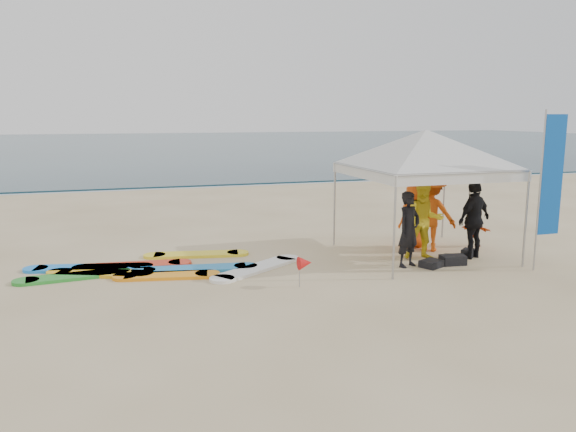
# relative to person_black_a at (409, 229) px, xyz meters

# --- Properties ---
(ground) EXTENTS (120.00, 120.00, 0.00)m
(ground) POSITION_rel_person_black_a_xyz_m (-2.23, -1.82, -0.88)
(ground) COLOR beige
(ground) RESTS_ON ground
(ocean) EXTENTS (160.00, 84.00, 0.08)m
(ocean) POSITION_rel_person_black_a_xyz_m (-2.23, 58.18, -0.84)
(ocean) COLOR #0C2633
(ocean) RESTS_ON ground
(shoreline_foam) EXTENTS (160.00, 1.20, 0.01)m
(shoreline_foam) POSITION_rel_person_black_a_xyz_m (-2.23, 16.38, -0.87)
(shoreline_foam) COLOR silver
(shoreline_foam) RESTS_ON ground
(person_black_a) EXTENTS (0.75, 0.63, 1.75)m
(person_black_a) POSITION_rel_person_black_a_xyz_m (0.00, 0.00, 0.00)
(person_black_a) COLOR black
(person_black_a) RESTS_ON ground
(person_yellow) EXTENTS (1.09, 0.95, 1.92)m
(person_yellow) POSITION_rel_person_black_a_xyz_m (0.70, 0.52, 0.08)
(person_yellow) COLOR yellow
(person_yellow) RESTS_ON ground
(person_orange_a) EXTENTS (1.44, 1.36, 1.96)m
(person_orange_a) POSITION_rel_person_black_a_xyz_m (1.32, 1.23, 0.10)
(person_orange_a) COLOR #D55112
(person_orange_a) RESTS_ON ground
(person_black_b) EXTENTS (1.21, 0.82, 1.91)m
(person_black_b) POSITION_rel_person_black_a_xyz_m (1.92, 0.24, 0.08)
(person_black_b) COLOR black
(person_black_b) RESTS_ON ground
(person_orange_b) EXTENTS (0.92, 0.67, 1.74)m
(person_orange_b) POSITION_rel_person_black_a_xyz_m (1.07, 1.62, -0.01)
(person_orange_b) COLOR #E95614
(person_orange_b) RESTS_ON ground
(person_seated) EXTENTS (0.64, 0.79, 0.85)m
(person_seated) POSITION_rel_person_black_a_xyz_m (2.73, 1.29, -0.45)
(person_seated) COLOR #ED5615
(person_seated) RESTS_ON ground
(canopy_tent) EXTENTS (4.74, 4.74, 3.57)m
(canopy_tent) POSITION_rel_person_black_a_xyz_m (0.85, 0.84, 2.24)
(canopy_tent) COLOR #A5A5A8
(canopy_tent) RESTS_ON ground
(feather_flag) EXTENTS (0.60, 0.04, 3.59)m
(feather_flag) POSITION_rel_person_black_a_xyz_m (2.83, -1.16, 1.24)
(feather_flag) COLOR #A5A5A8
(feather_flag) RESTS_ON ground
(marker_pennant) EXTENTS (0.28, 0.28, 0.64)m
(marker_pennant) POSITION_rel_person_black_a_xyz_m (-2.79, -0.76, -0.38)
(marker_pennant) COLOR #A5A5A8
(marker_pennant) RESTS_ON ground
(gear_pile) EXTENTS (1.90, 1.05, 0.22)m
(gear_pile) POSITION_rel_person_black_a_xyz_m (1.09, -0.07, -0.78)
(gear_pile) COLOR black
(gear_pile) RESTS_ON ground
(surfboard_spread) EXTENTS (5.99, 2.98, 0.07)m
(surfboard_spread) POSITION_rel_person_black_a_xyz_m (-5.65, 1.47, -0.84)
(surfboard_spread) COLOR yellow
(surfboard_spread) RESTS_ON ground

